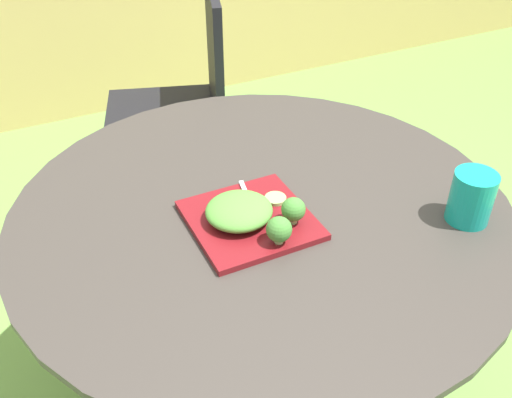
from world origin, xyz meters
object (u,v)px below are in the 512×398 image
Objects in this scene: patio_chair at (187,92)px; drinking_glass at (471,200)px; fork at (251,205)px; salad_plate at (250,220)px.

drinking_glass is at bearing -81.18° from patio_chair.
drinking_glass is at bearing -29.27° from fork.
patio_chair is 7.99× the size of drinking_glass.
fork is (0.02, 0.03, 0.01)m from salad_plate.
drinking_glass reaches higher than salad_plate.
salad_plate is 2.18× the size of drinking_glass.
patio_chair is 3.66× the size of salad_plate.
fork is (-0.40, 0.22, -0.03)m from drinking_glass.
fork is at bearing 150.73° from drinking_glass.
drinking_glass is 0.73× the size of fork.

